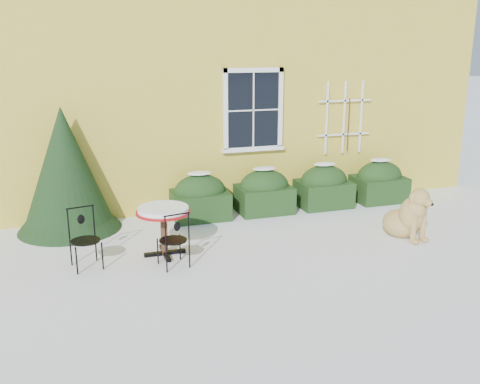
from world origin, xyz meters
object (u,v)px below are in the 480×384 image
object	(u,v)px
bistro_table	(163,215)
dog	(408,217)
patio_chair_near	(174,239)
patio_chair_far	(85,238)
evergreen_shrub	(67,181)

from	to	relation	value
bistro_table	dog	distance (m)	4.15
bistro_table	patio_chair_near	bearing A→B (deg)	-83.50
patio_chair_near	patio_chair_far	xyz separation A→B (m)	(-1.26, 0.41, 0.02)
patio_chair_far	dog	world-z (taller)	dog
bistro_table	patio_chair_near	world-z (taller)	patio_chair_near
bistro_table	patio_chair_near	distance (m)	0.56
patio_chair_near	patio_chair_far	distance (m)	1.33
patio_chair_near	evergreen_shrub	bearing A→B (deg)	-68.08
evergreen_shrub	bistro_table	xyz separation A→B (m)	(1.41, -1.74, -0.23)
bistro_table	dog	xyz separation A→B (m)	(4.10, -0.52, -0.27)
patio_chair_near	bistro_table	bearing A→B (deg)	-94.59
patio_chair_far	evergreen_shrub	bearing A→B (deg)	85.10
evergreen_shrub	patio_chair_far	distance (m)	1.91
evergreen_shrub	dog	xyz separation A→B (m)	(5.51, -2.27, -0.50)
patio_chair_near	patio_chair_far	bearing A→B (deg)	-29.22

